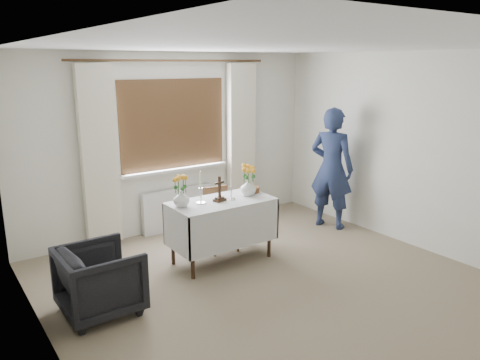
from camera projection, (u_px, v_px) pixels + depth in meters
The scene contains 12 objects.
ground at pixel (287, 294), 4.90m from camera, with size 5.00×5.00×0.00m, color gray.
altar_table at pixel (222, 231), 5.64m from camera, with size 1.24×0.64×0.76m, color silver.
wooden_chair at pixel (221, 219), 5.96m from camera, with size 0.38×0.38×0.81m, color brown, non-canonical shape.
armchair at pixel (100, 280), 4.46m from camera, with size 0.71×0.73×0.66m, color black.
person at pixel (332, 168), 6.72m from camera, with size 0.64×0.42×1.75m, color navy.
radiator at pixel (178, 209), 6.75m from camera, with size 1.10×0.10×0.60m, color silver.
wooden_cross at pixel (220, 189), 5.49m from camera, with size 0.14×0.10×0.30m, color black, non-canonical shape.
candlestick_left at pixel (201, 188), 5.39m from camera, with size 0.11×0.11×0.38m, color silver, non-canonical shape.
candlestick_right at pixel (231, 186), 5.56m from camera, with size 0.09×0.09×0.33m, color silver, non-canonical shape.
flower_vase_left at pixel (181, 198), 5.29m from camera, with size 0.19×0.19×0.19m, color silver.
flower_vase_right at pixel (248, 187), 5.74m from camera, with size 0.20×0.20×0.20m, color silver.
wicker_basket at pixel (252, 189), 5.90m from camera, with size 0.18×0.18×0.07m, color brown.
Camera 1 is at (-2.95, -3.38, 2.35)m, focal length 35.00 mm.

